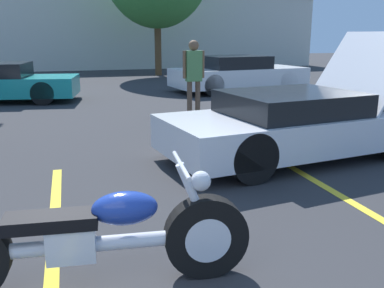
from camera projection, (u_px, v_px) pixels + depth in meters
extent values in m
cube|color=yellow|center=(53.00, 254.00, 3.86)|extent=(0.12, 5.15, 0.01)
cube|color=yellow|center=(369.00, 212.00, 4.77)|extent=(0.12, 5.15, 0.01)
cube|color=beige|center=(45.00, 30.00, 24.44)|extent=(32.00, 4.00, 4.40)
cylinder|color=brown|center=(158.00, 45.00, 20.55)|extent=(0.32, 0.32, 2.93)
cylinder|color=black|center=(206.00, 236.00, 3.45)|extent=(0.69, 0.22, 0.68)
cylinder|color=silver|center=(206.00, 236.00, 3.45)|extent=(0.39, 0.20, 0.37)
cylinder|color=silver|center=(90.00, 245.00, 3.28)|extent=(1.56, 0.26, 0.12)
cube|color=silver|center=(72.00, 241.00, 3.25)|extent=(0.38, 0.27, 0.28)
ellipsoid|color=navy|center=(125.00, 208.00, 3.26)|extent=(0.53, 0.33, 0.26)
cube|color=black|center=(51.00, 221.00, 3.18)|extent=(0.71, 0.32, 0.10)
cylinder|color=silver|center=(195.00, 200.00, 3.36)|extent=(0.31, 0.10, 0.63)
cylinder|color=silver|center=(181.00, 165.00, 3.26)|extent=(0.10, 0.70, 0.04)
sphere|color=silver|center=(201.00, 181.00, 3.33)|extent=(0.16, 0.16, 0.16)
cylinder|color=silver|center=(37.00, 250.00, 3.33)|extent=(1.19, 0.20, 0.09)
cube|color=silver|center=(298.00, 129.00, 6.84)|extent=(4.56, 2.42, 0.53)
cube|color=black|center=(290.00, 103.00, 6.66)|extent=(2.17, 1.89, 0.34)
cylinder|color=black|center=(328.00, 120.00, 8.10)|extent=(0.72, 0.32, 0.70)
cylinder|color=black|center=(253.00, 158.00, 5.63)|extent=(0.72, 0.32, 0.70)
cylinder|color=black|center=(201.00, 133.00, 7.02)|extent=(0.72, 0.32, 0.70)
cube|color=silver|center=(361.00, 71.00, 7.12)|extent=(1.14, 1.77, 1.27)
cube|color=#4C4C51|center=(355.00, 110.00, 7.27)|extent=(0.74, 1.07, 0.28)
cube|color=white|center=(239.00, 77.00, 14.95)|extent=(4.86, 2.56, 0.61)
cube|color=black|center=(235.00, 62.00, 14.75)|extent=(2.31, 2.01, 0.42)
cylinder|color=black|center=(287.00, 81.00, 14.80)|extent=(0.73, 0.31, 0.70)
cylinder|color=black|center=(260.00, 77.00, 16.32)|extent=(0.73, 0.31, 0.70)
cylinder|color=black|center=(213.00, 85.00, 13.66)|extent=(0.73, 0.31, 0.70)
cylinder|color=black|center=(191.00, 80.00, 15.18)|extent=(0.73, 0.31, 0.70)
cube|color=teal|center=(0.00, 86.00, 12.50)|extent=(4.56, 2.39, 0.55)
cylinder|color=black|center=(43.00, 93.00, 11.96)|extent=(0.68, 0.32, 0.66)
cylinder|color=black|center=(53.00, 87.00, 13.41)|extent=(0.68, 0.32, 0.66)
cylinder|color=brown|center=(190.00, 100.00, 10.01)|extent=(0.12, 0.12, 0.88)
cylinder|color=brown|center=(198.00, 100.00, 10.06)|extent=(0.12, 0.12, 0.88)
cube|color=#4C7F47|center=(194.00, 66.00, 9.84)|extent=(0.36, 0.20, 0.69)
cylinder|color=brown|center=(184.00, 65.00, 9.77)|extent=(0.08, 0.08, 0.62)
cylinder|color=brown|center=(203.00, 64.00, 9.89)|extent=(0.08, 0.08, 0.62)
sphere|color=brown|center=(194.00, 45.00, 9.72)|extent=(0.24, 0.24, 0.24)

